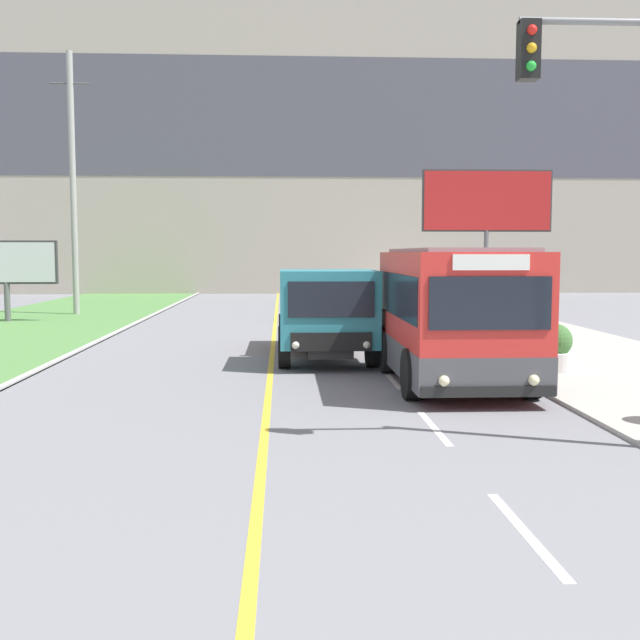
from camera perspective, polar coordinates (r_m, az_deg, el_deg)
apartment_block_background at (r=57.28m, az=-3.25°, el=13.95°), size 80.00×8.04×23.27m
city_bus at (r=16.23m, az=10.19°, el=0.26°), size 2.65×5.62×2.94m
dump_truck at (r=19.53m, az=0.46°, el=0.43°), size 2.49×6.50×2.41m
car_distant at (r=31.81m, az=-0.21°, el=1.24°), size 1.80×4.30×1.45m
utility_pole_far at (r=36.45m, az=-18.31°, el=9.84°), size 1.80×0.28×11.90m
traffic_light_mast at (r=11.56m, az=22.36°, el=10.81°), size 2.28×0.32×6.42m
billboard_large at (r=39.06m, az=12.61°, el=8.61°), size 6.60×0.24×7.02m
billboard_small at (r=33.43m, az=-22.82°, el=3.92°), size 4.18×0.24×3.36m
planter_round_second at (r=18.44m, az=17.47°, el=-2.20°), size 0.99×0.99×1.10m
planter_round_third at (r=23.61m, az=12.67°, el=-0.56°), size 0.91×0.91×1.08m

